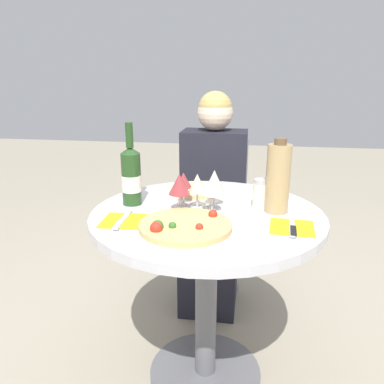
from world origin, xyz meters
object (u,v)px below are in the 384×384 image
Objects in this scene: dining_table at (207,253)px; tall_carafe at (278,178)px; pizza_large at (184,226)px; wine_bottle at (131,176)px; seated_diner at (212,211)px; chair_behind_diner at (214,216)px.

tall_carafe reaches higher than dining_table.
pizza_large is 0.36m from wine_bottle.
dining_table is at bearing 94.08° from seated_diner.
chair_behind_diner is 0.77× the size of seated_diner.
tall_carafe reaches higher than chair_behind_diner.
chair_behind_diner is 0.93m from tall_carafe.
tall_carafe is (0.31, -0.75, 0.46)m from chair_behind_diner.
seated_diner is 3.74× the size of pizza_large.
tall_carafe is at bearing 112.60° from chair_behind_diner.
pizza_large is at bearing 89.33° from chair_behind_diner.
pizza_large is 0.97× the size of wine_bottle.
seated_diner reaches higher than tall_carafe.
wine_bottle is at bearing 65.65° from seated_diner.
tall_carafe is (0.58, -0.00, 0.01)m from wine_bottle.
dining_table is 3.15× the size of tall_carafe.
tall_carafe is at bearing 9.33° from dining_table.
dining_table is 2.80× the size of pizza_large.
wine_bottle is at bearing 70.03° from chair_behind_diner.
chair_behind_diner is at bearing 112.60° from tall_carafe.
chair_behind_diner is at bearing 93.33° from dining_table.
pizza_large is (-0.01, -0.83, 0.24)m from seated_diner.
dining_table is 2.71× the size of wine_bottle.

